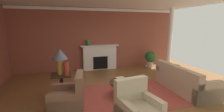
# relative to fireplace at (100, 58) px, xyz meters

# --- Properties ---
(ground_plane) EXTENTS (9.76, 9.76, 0.00)m
(ground_plane) POSITION_rel_fireplace_xyz_m (-0.10, -2.99, -0.57)
(ground_plane) COLOR brown
(wall_fireplace) EXTENTS (8.11, 0.12, 2.91)m
(wall_fireplace) POSITION_rel_fireplace_xyz_m (-0.10, 0.21, 0.89)
(wall_fireplace) COLOR brown
(wall_fireplace) RESTS_ON ground_plane
(crown_moulding) EXTENTS (8.11, 0.08, 0.12)m
(crown_moulding) POSITION_rel_fireplace_xyz_m (-0.10, 0.13, 2.27)
(crown_moulding) COLOR white
(area_rug) EXTENTS (3.68, 2.23, 0.01)m
(area_rug) POSITION_rel_fireplace_xyz_m (0.08, -3.19, -0.56)
(area_rug) COLOR #993D33
(area_rug) RESTS_ON ground_plane
(fireplace) EXTENTS (1.80, 0.35, 1.20)m
(fireplace) POSITION_rel_fireplace_xyz_m (0.00, 0.00, 0.00)
(fireplace) COLOR white
(fireplace) RESTS_ON ground_plane
(sofa) EXTENTS (0.99, 2.14, 0.85)m
(sofa) POSITION_rel_fireplace_xyz_m (2.01, -3.35, -0.27)
(sofa) COLOR tan
(sofa) RESTS_ON ground_plane
(armchair_near_window) EXTENTS (0.91, 0.91, 0.95)m
(armchair_near_window) POSITION_rel_fireplace_xyz_m (-1.60, -3.56, -0.26)
(armchair_near_window) COLOR brown
(armchair_near_window) RESTS_ON ground_plane
(armchair_facing_fireplace) EXTENTS (0.91, 0.91, 0.95)m
(armchair_facing_fireplace) POSITION_rel_fireplace_xyz_m (-0.21, -4.54, -0.26)
(armchair_facing_fireplace) COLOR #C1B293
(armchair_facing_fireplace) RESTS_ON ground_plane
(coffee_table) EXTENTS (1.00, 1.00, 0.45)m
(coffee_table) POSITION_rel_fireplace_xyz_m (0.08, -3.19, -0.23)
(coffee_table) COLOR #2D2319
(coffee_table) RESTS_ON ground_plane
(side_table) EXTENTS (0.56, 0.56, 0.70)m
(side_table) POSITION_rel_fireplace_xyz_m (-1.77, -2.67, -0.17)
(side_table) COLOR #2D2319
(side_table) RESTS_ON ground_plane
(table_lamp) EXTENTS (0.44, 0.44, 0.75)m
(table_lamp) POSITION_rel_fireplace_xyz_m (-1.77, -2.67, 0.66)
(table_lamp) COLOR #B28E38
(table_lamp) RESTS_ON side_table
(vase_on_side_table) EXTENTS (0.15, 0.15, 0.37)m
(vase_on_side_table) POSITION_rel_fireplace_xyz_m (-1.62, -2.79, 0.32)
(vase_on_side_table) COLOR #9E3328
(vase_on_side_table) RESTS_ON side_table
(vase_mantel_left) EXTENTS (0.20, 0.20, 0.25)m
(vase_mantel_left) POSITION_rel_fireplace_xyz_m (-0.55, -0.05, 0.75)
(vase_mantel_left) COLOR #33703D
(vase_mantel_left) RESTS_ON fireplace
(book_red_cover) EXTENTS (0.25, 0.20, 0.04)m
(book_red_cover) POSITION_rel_fireplace_xyz_m (-0.08, -3.13, -0.09)
(book_red_cover) COLOR navy
(book_red_cover) RESTS_ON coffee_table
(book_art_folio) EXTENTS (0.27, 0.21, 0.06)m
(book_art_folio) POSITION_rel_fireplace_xyz_m (-0.07, -3.03, -0.04)
(book_art_folio) COLOR tan
(book_art_folio) RESTS_ON coffee_table
(potted_plant) EXTENTS (0.56, 0.56, 0.83)m
(potted_plant) POSITION_rel_fireplace_xyz_m (2.52, -0.39, -0.07)
(potted_plant) COLOR #BCB29E
(potted_plant) RESTS_ON ground_plane
(column_white) EXTENTS (0.20, 0.20, 2.91)m
(column_white) POSITION_rel_fireplace_xyz_m (3.31, -0.80, 0.89)
(column_white) COLOR white
(column_white) RESTS_ON ground_plane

